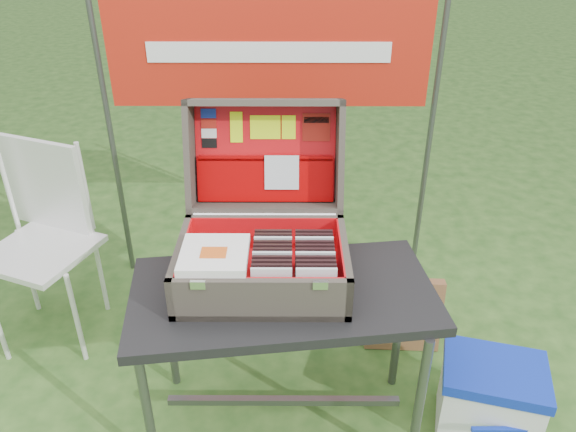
{
  "coord_description": "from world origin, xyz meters",
  "views": [
    {
      "loc": [
        0.11,
        -1.7,
        1.97
      ],
      "look_at": [
        0.1,
        0.1,
        0.94
      ],
      "focal_mm": 35.0,
      "sensor_mm": 36.0,
      "label": 1
    }
  ],
  "objects_px": {
    "chair": "(40,253)",
    "cardboard_box": "(404,315)",
    "cooler": "(489,400)",
    "table": "(283,360)",
    "suitcase": "(262,209)"
  },
  "relations": [
    {
      "from": "table",
      "to": "cooler",
      "type": "xyz_separation_m",
      "value": [
        0.84,
        -0.04,
        -0.17
      ]
    },
    {
      "from": "chair",
      "to": "cooler",
      "type": "bearing_deg",
      "value": 4.88
    },
    {
      "from": "table",
      "to": "cooler",
      "type": "bearing_deg",
      "value": -10.12
    },
    {
      "from": "suitcase",
      "to": "cooler",
      "type": "relative_size",
      "value": 1.56
    },
    {
      "from": "chair",
      "to": "cardboard_box",
      "type": "bearing_deg",
      "value": 18.82
    },
    {
      "from": "cooler",
      "to": "suitcase",
      "type": "bearing_deg",
      "value": -174.3
    },
    {
      "from": "table",
      "to": "cardboard_box",
      "type": "bearing_deg",
      "value": 31.95
    },
    {
      "from": "chair",
      "to": "cardboard_box",
      "type": "relative_size",
      "value": 2.57
    },
    {
      "from": "cooler",
      "to": "table",
      "type": "bearing_deg",
      "value": -168.06
    },
    {
      "from": "suitcase",
      "to": "chair",
      "type": "relative_size",
      "value": 0.64
    },
    {
      "from": "cooler",
      "to": "cardboard_box",
      "type": "xyz_separation_m",
      "value": [
        -0.26,
        0.52,
        0.01
      ]
    },
    {
      "from": "cardboard_box",
      "to": "suitcase",
      "type": "bearing_deg",
      "value": -147.76
    },
    {
      "from": "table",
      "to": "suitcase",
      "type": "relative_size",
      "value": 1.79
    },
    {
      "from": "cooler",
      "to": "chair",
      "type": "relative_size",
      "value": 0.41
    },
    {
      "from": "suitcase",
      "to": "cardboard_box",
      "type": "relative_size",
      "value": 1.64
    }
  ]
}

